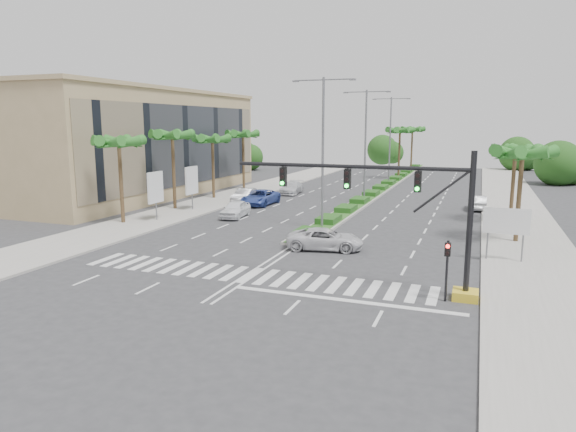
% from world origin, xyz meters
% --- Properties ---
extents(ground, '(160.00, 160.00, 0.00)m').
position_xyz_m(ground, '(0.00, 0.00, 0.00)').
color(ground, '#333335').
rests_on(ground, ground).
extents(footpath_right, '(6.00, 120.00, 0.15)m').
position_xyz_m(footpath_right, '(15.20, 20.00, 0.07)').
color(footpath_right, gray).
rests_on(footpath_right, ground).
extents(footpath_left, '(6.00, 120.00, 0.15)m').
position_xyz_m(footpath_left, '(-15.20, 20.00, 0.07)').
color(footpath_left, gray).
rests_on(footpath_left, ground).
extents(median, '(2.20, 75.00, 0.20)m').
position_xyz_m(median, '(0.00, 45.00, 0.10)').
color(median, gray).
rests_on(median, ground).
extents(median_grass, '(1.80, 75.00, 0.04)m').
position_xyz_m(median_grass, '(0.00, 45.00, 0.22)').
color(median_grass, '#254F1B').
rests_on(median_grass, median).
extents(building, '(12.00, 36.00, 12.00)m').
position_xyz_m(building, '(-26.00, 26.00, 6.00)').
color(building, tan).
rests_on(building, ground).
extents(signal_gantry, '(12.60, 1.20, 7.20)m').
position_xyz_m(signal_gantry, '(9.27, -0.00, 3.46)').
color(signal_gantry, gold).
rests_on(signal_gantry, ground).
extents(pedestrian_signal, '(0.28, 0.36, 3.00)m').
position_xyz_m(pedestrian_signal, '(10.60, -0.68, 2.04)').
color(pedestrian_signal, black).
rests_on(pedestrian_signal, ground).
extents(direction_sign, '(2.70, 0.11, 3.40)m').
position_xyz_m(direction_sign, '(13.50, 7.99, 2.45)').
color(direction_sign, slate).
rests_on(direction_sign, ground).
extents(billboard_near, '(0.18, 2.10, 4.35)m').
position_xyz_m(billboard_near, '(-14.50, 12.00, 2.96)').
color(billboard_near, slate).
rests_on(billboard_near, ground).
extents(billboard_far, '(0.18, 2.10, 4.35)m').
position_xyz_m(billboard_far, '(-14.50, 18.00, 2.96)').
color(billboard_far, slate).
rests_on(billboard_far, ground).
extents(palm_left_near, '(4.57, 4.68, 7.55)m').
position_xyz_m(palm_left_near, '(-16.50, 10.00, 6.69)').
color(palm_left_near, brown).
rests_on(palm_left_near, ground).
extents(palm_left_mid, '(4.57, 4.68, 7.95)m').
position_xyz_m(palm_left_mid, '(-16.50, 18.00, 7.08)').
color(palm_left_mid, brown).
rests_on(palm_left_mid, ground).
extents(palm_left_far, '(4.57, 4.68, 7.35)m').
position_xyz_m(palm_left_far, '(-16.50, 26.00, 6.50)').
color(palm_left_far, brown).
rests_on(palm_left_far, ground).
extents(palm_left_end, '(4.57, 4.68, 7.75)m').
position_xyz_m(palm_left_end, '(-16.50, 34.00, 6.88)').
color(palm_left_end, brown).
rests_on(palm_left_end, ground).
extents(palm_right_near, '(4.57, 4.68, 7.05)m').
position_xyz_m(palm_right_near, '(14.50, 14.00, 6.20)').
color(palm_right_near, brown).
rests_on(palm_right_near, ground).
extents(palm_right_far, '(4.57, 4.68, 6.75)m').
position_xyz_m(palm_right_far, '(14.50, 22.00, 5.91)').
color(palm_right_far, brown).
rests_on(palm_right_far, ground).
extents(palm_median_a, '(4.57, 4.68, 8.05)m').
position_xyz_m(palm_median_a, '(0.00, 55.00, 7.17)').
color(palm_median_a, brown).
rests_on(palm_median_a, ground).
extents(palm_median_b, '(4.57, 4.68, 8.05)m').
position_xyz_m(palm_median_b, '(0.00, 70.00, 7.17)').
color(palm_median_b, brown).
rests_on(palm_median_b, ground).
extents(streetlight_near, '(5.10, 0.25, 12.00)m').
position_xyz_m(streetlight_near, '(0.00, 14.00, 6.81)').
color(streetlight_near, slate).
rests_on(streetlight_near, ground).
extents(streetlight_mid, '(5.10, 0.25, 12.00)m').
position_xyz_m(streetlight_mid, '(0.00, 30.00, 6.81)').
color(streetlight_mid, slate).
rests_on(streetlight_mid, ground).
extents(streetlight_far, '(5.10, 0.25, 12.00)m').
position_xyz_m(streetlight_far, '(0.00, 46.00, 6.81)').
color(streetlight_far, slate).
rests_on(streetlight_far, ground).
extents(car_parked_a, '(2.28, 4.65, 1.53)m').
position_xyz_m(car_parked_a, '(-8.91, 16.17, 0.76)').
color(car_parked_a, white).
rests_on(car_parked_a, ground).
extents(car_parked_b, '(2.11, 4.93, 1.58)m').
position_xyz_m(car_parked_b, '(-11.80, 24.34, 0.79)').
color(car_parked_b, '#AEAFB3').
rests_on(car_parked_b, ground).
extents(car_parked_c, '(2.70, 5.71, 1.58)m').
position_xyz_m(car_parked_c, '(-9.72, 23.77, 0.79)').
color(car_parked_c, '#33499C').
rests_on(car_parked_c, ground).
extents(car_parked_d, '(2.50, 5.25, 1.48)m').
position_xyz_m(car_parked_d, '(-9.63, 33.10, 0.74)').
color(car_parked_d, silver).
rests_on(car_parked_d, ground).
extents(car_crossing, '(5.55, 3.34, 1.44)m').
position_xyz_m(car_crossing, '(2.23, 7.33, 0.72)').
color(car_crossing, silver).
rests_on(car_crossing, ground).
extents(car_right, '(1.69, 4.41, 1.43)m').
position_xyz_m(car_right, '(11.80, 28.46, 0.72)').
color(car_right, '#BABABF').
rests_on(car_right, ground).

